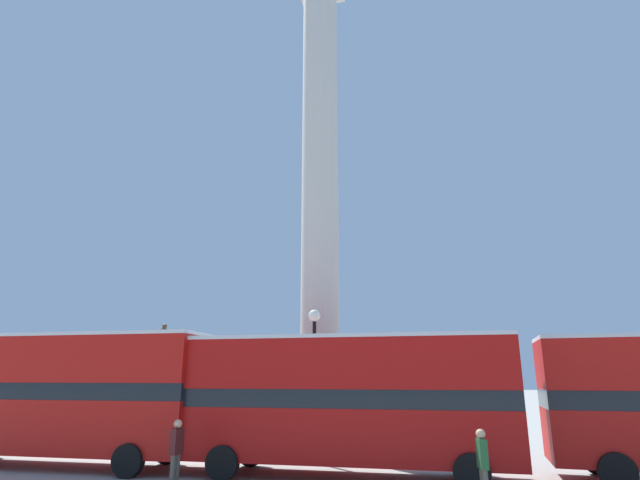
% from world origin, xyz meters
% --- Properties ---
extents(ground_plane, '(200.00, 200.00, 0.00)m').
position_xyz_m(ground_plane, '(0.00, 0.00, 0.00)').
color(ground_plane, '#9E9B93').
extents(monument_column, '(5.82, 5.82, 25.69)m').
position_xyz_m(monument_column, '(0.00, 0.00, 8.19)').
color(monument_column, beige).
rests_on(monument_column, ground_plane).
extents(bus_a, '(10.61, 2.83, 4.47)m').
position_xyz_m(bus_a, '(-8.22, -6.11, 2.46)').
color(bus_a, '#B7140F').
rests_on(bus_a, ground_plane).
extents(bus_c, '(10.29, 2.93, 4.27)m').
position_xyz_m(bus_c, '(2.11, -5.93, 2.36)').
color(bus_c, '#A80F0C').
rests_on(bus_c, ground_plane).
extents(equestrian_statue, '(3.54, 2.89, 5.91)m').
position_xyz_m(equestrian_statue, '(-9.98, 4.14, 1.68)').
color(equestrian_statue, beige).
rests_on(equestrian_statue, ground_plane).
extents(street_lamp, '(0.46, 0.46, 5.49)m').
position_xyz_m(street_lamp, '(0.51, -3.50, 3.30)').
color(street_lamp, black).
rests_on(street_lamp, ground_plane).
extents(pedestrian_near_lamp, '(0.24, 0.48, 1.81)m').
position_xyz_m(pedestrian_near_lamp, '(-2.41, -8.39, 1.04)').
color(pedestrian_near_lamp, '#4C473D').
rests_on(pedestrian_near_lamp, ground_plane).
extents(pedestrian_by_plinth, '(0.25, 0.48, 1.76)m').
position_xyz_m(pedestrian_by_plinth, '(5.85, -8.82, 1.00)').
color(pedestrian_by_plinth, '#4C473D').
rests_on(pedestrian_by_plinth, ground_plane).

